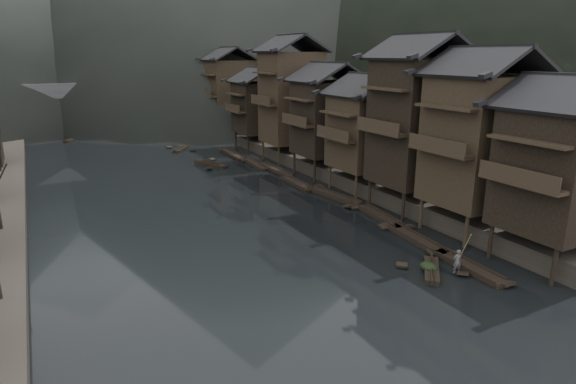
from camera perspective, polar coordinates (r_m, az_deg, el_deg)
water at (r=33.20m, az=-1.40°, el=-9.03°), size 300.00×300.00×0.00m
right_bank at (r=83.62m, az=7.87°, el=6.85°), size 40.00×200.00×1.80m
stilt_houses at (r=55.80m, az=5.62°, el=10.77°), size 9.00×67.60×16.72m
moored_sampans at (r=51.22m, az=2.86°, el=0.33°), size 3.14×50.31×0.47m
midriver_boats at (r=82.90m, az=-18.15°, el=5.64°), size 17.59×46.57×0.45m
stone_bridge at (r=100.22m, az=-20.49°, el=9.94°), size 40.00×6.00×9.00m
hero_sampan at (r=33.96m, az=16.66°, el=-8.77°), size 3.57×3.76×0.43m
cargo_heap at (r=33.76m, az=16.39°, el=-7.94°), size 0.98×1.28×0.59m
boatman at (r=33.56m, az=19.46°, el=-7.39°), size 0.68×0.54×1.64m
bamboo_pole at (r=32.72m, az=20.16°, el=-2.72°), size 0.98×2.22×4.07m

